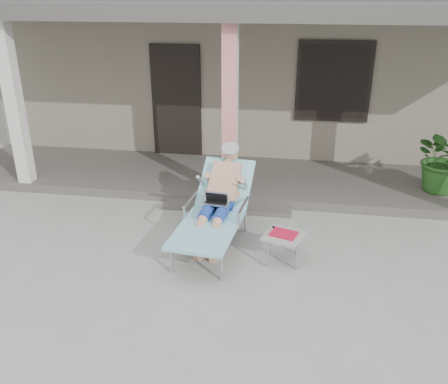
# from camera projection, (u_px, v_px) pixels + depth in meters

# --- Properties ---
(ground) EXTENTS (60.00, 60.00, 0.00)m
(ground) POSITION_uv_depth(u_px,v_px,m) (204.00, 275.00, 5.73)
(ground) COLOR #9E9E99
(ground) RESTS_ON ground
(house) EXTENTS (10.40, 5.40, 3.30)m
(house) POSITION_uv_depth(u_px,v_px,m) (257.00, 59.00, 10.96)
(house) COLOR gray
(house) RESTS_ON ground
(porch_deck) EXTENTS (10.00, 2.00, 0.15)m
(porch_deck) POSITION_uv_depth(u_px,v_px,m) (237.00, 179.00, 8.42)
(porch_deck) COLOR #605B56
(porch_deck) RESTS_ON ground
(porch_overhang) EXTENTS (10.00, 2.30, 2.85)m
(porch_overhang) POSITION_uv_depth(u_px,v_px,m) (238.00, 16.00, 7.29)
(porch_overhang) COLOR silver
(porch_overhang) RESTS_ON porch_deck
(porch_step) EXTENTS (2.00, 0.30, 0.07)m
(porch_step) POSITION_uv_depth(u_px,v_px,m) (227.00, 208.00, 7.39)
(porch_step) COLOR #605B56
(porch_step) RESTS_ON ground
(lounger) EXTENTS (0.92, 1.98, 1.26)m
(lounger) POSITION_uv_depth(u_px,v_px,m) (217.00, 188.00, 6.23)
(lounger) COLOR #B7B7BC
(lounger) RESTS_ON ground
(side_table) EXTENTS (0.56, 0.56, 0.40)m
(side_table) POSITION_uv_depth(u_px,v_px,m) (284.00, 237.00, 5.90)
(side_table) COLOR #A3A39E
(side_table) RESTS_ON ground
(potted_palm) EXTENTS (1.20, 1.11, 1.12)m
(potted_palm) POSITION_uv_depth(u_px,v_px,m) (446.00, 158.00, 7.53)
(potted_palm) COLOR #26591E
(potted_palm) RESTS_ON porch_deck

